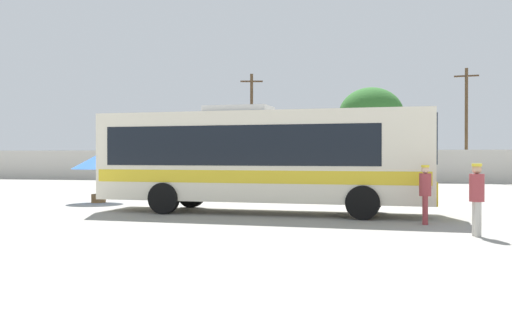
{
  "coord_description": "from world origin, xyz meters",
  "views": [
    {
      "loc": [
        3.08,
        -19.03,
        1.94
      ],
      "look_at": [
        -1.49,
        2.68,
        1.77
      ],
      "focal_mm": 39.78,
      "sensor_mm": 36.0,
      "label": 1
    }
  ],
  "objects_px": {
    "passenger_waiting_on_apron": "(477,195)",
    "parked_car_second_red": "(280,172)",
    "utility_pole_near": "(252,125)",
    "utility_pole_far": "(466,122)",
    "attendant_by_bus_door": "(425,191)",
    "roadside_tree_midright": "(371,115)",
    "coach_bus_cream_yellow": "(259,156)",
    "vendor_umbrella_near_gate_blue": "(99,162)",
    "roadside_tree_left": "(161,133)",
    "parked_car_leftmost_maroon": "(200,172)",
    "roadside_tree_midleft": "(269,134)"
  },
  "relations": [
    {
      "from": "passenger_waiting_on_apron",
      "to": "parked_car_second_red",
      "type": "xyz_separation_m",
      "value": [
        -8.84,
        24.2,
        -0.19
      ]
    },
    {
      "from": "utility_pole_near",
      "to": "utility_pole_far",
      "type": "relative_size",
      "value": 0.99
    },
    {
      "from": "attendant_by_bus_door",
      "to": "parked_car_second_red",
      "type": "relative_size",
      "value": 0.39
    },
    {
      "from": "passenger_waiting_on_apron",
      "to": "roadside_tree_midright",
      "type": "distance_m",
      "value": 32.08
    },
    {
      "from": "parked_car_second_red",
      "to": "passenger_waiting_on_apron",
      "type": "bearing_deg",
      "value": -69.92
    },
    {
      "from": "coach_bus_cream_yellow",
      "to": "vendor_umbrella_near_gate_blue",
      "type": "xyz_separation_m",
      "value": [
        -7.31,
        2.69,
        -0.27
      ]
    },
    {
      "from": "utility_pole_far",
      "to": "roadside_tree_left",
      "type": "xyz_separation_m",
      "value": [
        -24.77,
        0.17,
        -0.59
      ]
    },
    {
      "from": "attendant_by_bus_door",
      "to": "vendor_umbrella_near_gate_blue",
      "type": "distance_m",
      "value": 13.5
    },
    {
      "from": "parked_car_second_red",
      "to": "utility_pole_far",
      "type": "height_order",
      "value": "utility_pole_far"
    },
    {
      "from": "coach_bus_cream_yellow",
      "to": "parked_car_leftmost_maroon",
      "type": "relative_size",
      "value": 2.55
    },
    {
      "from": "attendant_by_bus_door",
      "to": "utility_pole_near",
      "type": "bearing_deg",
      "value": 111.69
    },
    {
      "from": "passenger_waiting_on_apron",
      "to": "parked_car_second_red",
      "type": "height_order",
      "value": "passenger_waiting_on_apron"
    },
    {
      "from": "coach_bus_cream_yellow",
      "to": "attendant_by_bus_door",
      "type": "height_order",
      "value": "coach_bus_cream_yellow"
    },
    {
      "from": "parked_car_second_red",
      "to": "utility_pole_far",
      "type": "bearing_deg",
      "value": 27.94
    },
    {
      "from": "passenger_waiting_on_apron",
      "to": "utility_pole_far",
      "type": "relative_size",
      "value": 0.2
    },
    {
      "from": "parked_car_second_red",
      "to": "roadside_tree_midright",
      "type": "bearing_deg",
      "value": 50.71
    },
    {
      "from": "roadside_tree_left",
      "to": "roadside_tree_midright",
      "type": "height_order",
      "value": "roadside_tree_midright"
    },
    {
      "from": "vendor_umbrella_near_gate_blue",
      "to": "utility_pole_far",
      "type": "bearing_deg",
      "value": 53.26
    },
    {
      "from": "attendant_by_bus_door",
      "to": "parked_car_leftmost_maroon",
      "type": "distance_m",
      "value": 26.18
    },
    {
      "from": "utility_pole_far",
      "to": "vendor_umbrella_near_gate_blue",
      "type": "bearing_deg",
      "value": -126.74
    },
    {
      "from": "utility_pole_far",
      "to": "roadside_tree_left",
      "type": "distance_m",
      "value": 24.78
    },
    {
      "from": "utility_pole_far",
      "to": "utility_pole_near",
      "type": "bearing_deg",
      "value": -176.27
    },
    {
      "from": "passenger_waiting_on_apron",
      "to": "parked_car_leftmost_maroon",
      "type": "height_order",
      "value": "passenger_waiting_on_apron"
    },
    {
      "from": "attendant_by_bus_door",
      "to": "passenger_waiting_on_apron",
      "type": "distance_m",
      "value": 2.43
    },
    {
      "from": "vendor_umbrella_near_gate_blue",
      "to": "roadside_tree_left",
      "type": "bearing_deg",
      "value": 105.62
    },
    {
      "from": "utility_pole_near",
      "to": "roadside_tree_midright",
      "type": "bearing_deg",
      "value": 9.28
    },
    {
      "from": "parked_car_leftmost_maroon",
      "to": "roadside_tree_midleft",
      "type": "xyz_separation_m",
      "value": [
        3.16,
        9.96,
        3.1
      ]
    },
    {
      "from": "roadside_tree_left",
      "to": "roadside_tree_midleft",
      "type": "distance_m",
      "value": 9.33
    },
    {
      "from": "vendor_umbrella_near_gate_blue",
      "to": "roadside_tree_midleft",
      "type": "height_order",
      "value": "roadside_tree_midleft"
    },
    {
      "from": "vendor_umbrella_near_gate_blue",
      "to": "parked_car_second_red",
      "type": "distance_m",
      "value": 17.72
    },
    {
      "from": "attendant_by_bus_door",
      "to": "roadside_tree_midleft",
      "type": "bearing_deg",
      "value": 108.07
    },
    {
      "from": "utility_pole_near",
      "to": "coach_bus_cream_yellow",
      "type": "bearing_deg",
      "value": -77.15
    },
    {
      "from": "vendor_umbrella_near_gate_blue",
      "to": "roadside_tree_left",
      "type": "xyz_separation_m",
      "value": [
        -6.79,
        24.26,
        2.24
      ]
    },
    {
      "from": "parked_car_leftmost_maroon",
      "to": "utility_pole_far",
      "type": "bearing_deg",
      "value": 19.33
    },
    {
      "from": "passenger_waiting_on_apron",
      "to": "roadside_tree_midleft",
      "type": "height_order",
      "value": "roadside_tree_midleft"
    },
    {
      "from": "parked_car_second_red",
      "to": "utility_pole_far",
      "type": "distance_m",
      "value": 15.47
    },
    {
      "from": "utility_pole_near",
      "to": "vendor_umbrella_near_gate_blue",
      "type": "bearing_deg",
      "value": -93.58
    },
    {
      "from": "passenger_waiting_on_apron",
      "to": "roadside_tree_midright",
      "type": "relative_size",
      "value": 0.24
    },
    {
      "from": "parked_car_second_red",
      "to": "parked_car_leftmost_maroon",
      "type": "bearing_deg",
      "value": 176.73
    },
    {
      "from": "utility_pole_far",
      "to": "roadside_tree_midright",
      "type": "xyz_separation_m",
      "value": [
        -7.14,
        0.46,
        0.69
      ]
    },
    {
      "from": "utility_pole_far",
      "to": "roadside_tree_midleft",
      "type": "height_order",
      "value": "utility_pole_far"
    },
    {
      "from": "attendant_by_bus_door",
      "to": "passenger_waiting_on_apron",
      "type": "xyz_separation_m",
      "value": [
        1.0,
        -2.21,
        0.04
      ]
    },
    {
      "from": "attendant_by_bus_door",
      "to": "parked_car_second_red",
      "type": "xyz_separation_m",
      "value": [
        -7.84,
        21.98,
        -0.14
      ]
    },
    {
      "from": "parked_car_second_red",
      "to": "roadside_tree_midleft",
      "type": "relative_size",
      "value": 0.75
    },
    {
      "from": "attendant_by_bus_door",
      "to": "vendor_umbrella_near_gate_blue",
      "type": "relative_size",
      "value": 0.76
    },
    {
      "from": "coach_bus_cream_yellow",
      "to": "utility_pole_far",
      "type": "xyz_separation_m",
      "value": [
        10.68,
        26.79,
        2.56
      ]
    },
    {
      "from": "roadside_tree_midleft",
      "to": "roadside_tree_left",
      "type": "bearing_deg",
      "value": -160.7
    },
    {
      "from": "roadside_tree_midleft",
      "to": "roadside_tree_midright",
      "type": "distance_m",
      "value": 9.35
    },
    {
      "from": "attendant_by_bus_door",
      "to": "parked_car_leftmost_maroon",
      "type": "bearing_deg",
      "value": 121.53
    },
    {
      "from": "coach_bus_cream_yellow",
      "to": "roadside_tree_midright",
      "type": "height_order",
      "value": "roadside_tree_midright"
    }
  ]
}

